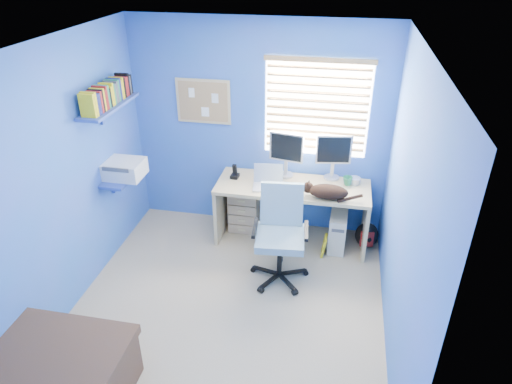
% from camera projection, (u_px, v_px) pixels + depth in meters
% --- Properties ---
extents(floor, '(3.00, 3.20, 0.00)m').
position_uv_depth(floor, '(229.00, 305.00, 4.52)').
color(floor, tan).
rests_on(floor, ground).
extents(ceiling, '(3.00, 3.20, 0.00)m').
position_uv_depth(ceiling, '(219.00, 46.00, 3.31)').
color(ceiling, white).
rests_on(ceiling, wall_back).
extents(wall_back, '(3.00, 0.01, 2.50)m').
position_uv_depth(wall_back, '(259.00, 129.00, 5.29)').
color(wall_back, blue).
rests_on(wall_back, ground).
extents(wall_front, '(3.00, 0.01, 2.50)m').
position_uv_depth(wall_front, '(152.00, 334.00, 2.54)').
color(wall_front, blue).
rests_on(wall_front, ground).
extents(wall_left, '(0.01, 3.20, 2.50)m').
position_uv_depth(wall_left, '(66.00, 180.00, 4.17)').
color(wall_left, blue).
rests_on(wall_left, ground).
extents(wall_right, '(0.01, 3.20, 2.50)m').
position_uv_depth(wall_right, '(405.00, 213.00, 3.67)').
color(wall_right, blue).
rests_on(wall_right, ground).
extents(desk, '(1.74, 0.65, 0.74)m').
position_uv_depth(desk, '(292.00, 213.00, 5.35)').
color(desk, tan).
rests_on(desk, floor).
extents(laptop, '(0.36, 0.30, 0.22)m').
position_uv_depth(laptop, '(268.00, 179.00, 5.07)').
color(laptop, silver).
rests_on(laptop, desk).
extents(monitor_left, '(0.42, 0.19, 0.54)m').
position_uv_depth(monitor_left, '(286.00, 155.00, 5.25)').
color(monitor_left, silver).
rests_on(monitor_left, desk).
extents(monitor_right, '(0.41, 0.18, 0.54)m').
position_uv_depth(monitor_right, '(333.00, 157.00, 5.19)').
color(monitor_right, silver).
rests_on(monitor_right, desk).
extents(phone, '(0.10, 0.12, 0.17)m').
position_uv_depth(phone, '(235.00, 171.00, 5.29)').
color(phone, black).
rests_on(phone, desk).
extents(mug, '(0.10, 0.09, 0.10)m').
position_uv_depth(mug, '(347.00, 181.00, 5.15)').
color(mug, '#217A4B').
rests_on(mug, desk).
extents(cd_spindle, '(0.13, 0.13, 0.07)m').
position_uv_depth(cd_spindle, '(355.00, 181.00, 5.19)').
color(cd_spindle, silver).
rests_on(cd_spindle, desk).
extents(cat, '(0.45, 0.28, 0.15)m').
position_uv_depth(cat, '(328.00, 192.00, 4.88)').
color(cat, black).
rests_on(cat, desk).
extents(tower_pc, '(0.20, 0.44, 0.45)m').
position_uv_depth(tower_pc, '(338.00, 230.00, 5.30)').
color(tower_pc, beige).
rests_on(tower_pc, floor).
extents(drawer_boxes, '(0.35, 0.28, 0.54)m').
position_uv_depth(drawer_boxes, '(244.00, 210.00, 5.60)').
color(drawer_boxes, tan).
rests_on(drawer_boxes, floor).
extents(yellow_book, '(0.03, 0.17, 0.24)m').
position_uv_depth(yellow_book, '(324.00, 246.00, 5.20)').
color(yellow_book, yellow).
rests_on(yellow_book, floor).
extents(backpack, '(0.30, 0.25, 0.32)m').
position_uv_depth(backpack, '(367.00, 235.00, 5.32)').
color(backpack, black).
rests_on(backpack, floor).
extents(bed_corner, '(1.03, 0.73, 0.50)m').
position_uv_depth(bed_corner, '(58.00, 375.00, 3.51)').
color(bed_corner, '#44311F').
rests_on(bed_corner, floor).
extents(office_chair, '(0.65, 0.65, 1.02)m').
position_uv_depth(office_chair, '(280.00, 246.00, 4.75)').
color(office_chair, black).
rests_on(office_chair, floor).
extents(window_blinds, '(1.15, 0.05, 1.10)m').
position_uv_depth(window_blinds, '(317.00, 109.00, 5.01)').
color(window_blinds, white).
rests_on(window_blinds, ground).
extents(corkboard, '(0.64, 0.02, 0.52)m').
position_uv_depth(corkboard, '(203.00, 102.00, 5.24)').
color(corkboard, tan).
rests_on(corkboard, ground).
extents(wall_shelves, '(0.42, 0.90, 1.05)m').
position_uv_depth(wall_shelves, '(115.00, 133.00, 4.70)').
color(wall_shelves, '#2D47A3').
rests_on(wall_shelves, ground).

